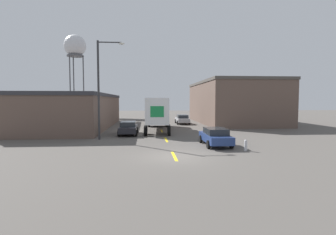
{
  "coord_description": "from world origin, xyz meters",
  "views": [
    {
      "loc": [
        -1.8,
        -16.98,
        3.68
      ],
      "look_at": [
        0.44,
        10.72,
        1.89
      ],
      "focal_mm": 28.0,
      "sensor_mm": 36.0,
      "label": 1
    }
  ],
  "objects_px": {
    "semi_truck": "(158,111)",
    "street_lamp": "(101,83)",
    "water_tower": "(75,47)",
    "fire_hydrant": "(246,145)",
    "parked_car_right_far": "(182,119)",
    "parked_car_right_near": "(215,136)",
    "parked_car_left_far": "(128,128)"
  },
  "relations": [
    {
      "from": "parked_car_right_far",
      "to": "parked_car_left_far",
      "type": "height_order",
      "value": "same"
    },
    {
      "from": "semi_truck",
      "to": "fire_hydrant",
      "type": "height_order",
      "value": "semi_truck"
    },
    {
      "from": "water_tower",
      "to": "street_lamp",
      "type": "height_order",
      "value": "water_tower"
    },
    {
      "from": "water_tower",
      "to": "fire_hydrant",
      "type": "distance_m",
      "value": 54.62
    },
    {
      "from": "water_tower",
      "to": "street_lamp",
      "type": "distance_m",
      "value": 43.16
    },
    {
      "from": "semi_truck",
      "to": "fire_hydrant",
      "type": "xyz_separation_m",
      "value": [
        5.89,
        -14.01,
        -1.98
      ]
    },
    {
      "from": "parked_car_right_far",
      "to": "street_lamp",
      "type": "xyz_separation_m",
      "value": [
        -9.85,
        -16.06,
        4.53
      ]
    },
    {
      "from": "parked_car_left_far",
      "to": "parked_car_right_far",
      "type": "bearing_deg",
      "value": 59.03
    },
    {
      "from": "semi_truck",
      "to": "parked_car_right_far",
      "type": "distance_m",
      "value": 9.77
    },
    {
      "from": "semi_truck",
      "to": "parked_car_right_far",
      "type": "relative_size",
      "value": 2.66
    },
    {
      "from": "parked_car_right_far",
      "to": "water_tower",
      "type": "relative_size",
      "value": 0.24
    },
    {
      "from": "water_tower",
      "to": "fire_hydrant",
      "type": "height_order",
      "value": "water_tower"
    },
    {
      "from": "parked_car_left_far",
      "to": "fire_hydrant",
      "type": "xyz_separation_m",
      "value": [
        9.22,
        -9.96,
        -0.35
      ]
    },
    {
      "from": "semi_truck",
      "to": "water_tower",
      "type": "distance_m",
      "value": 39.67
    },
    {
      "from": "parked_car_right_far",
      "to": "fire_hydrant",
      "type": "relative_size",
      "value": 5.61
    },
    {
      "from": "semi_truck",
      "to": "water_tower",
      "type": "height_order",
      "value": "water_tower"
    },
    {
      "from": "fire_hydrant",
      "to": "semi_truck",
      "type": "bearing_deg",
      "value": 112.79
    },
    {
      "from": "semi_truck",
      "to": "water_tower",
      "type": "bearing_deg",
      "value": 122.27
    },
    {
      "from": "parked_car_right_near",
      "to": "fire_hydrant",
      "type": "height_order",
      "value": "parked_car_right_near"
    },
    {
      "from": "fire_hydrant",
      "to": "parked_car_right_far",
      "type": "bearing_deg",
      "value": 94.06
    },
    {
      "from": "semi_truck",
      "to": "fire_hydrant",
      "type": "relative_size",
      "value": 14.91
    },
    {
      "from": "parked_car_left_far",
      "to": "street_lamp",
      "type": "relative_size",
      "value": 0.5
    },
    {
      "from": "parked_car_right_near",
      "to": "fire_hydrant",
      "type": "xyz_separation_m",
      "value": [
        1.61,
        -2.49,
        -0.35
      ]
    },
    {
      "from": "parked_car_right_near",
      "to": "water_tower",
      "type": "xyz_separation_m",
      "value": [
        -22.57,
        43.8,
        15.67
      ]
    },
    {
      "from": "parked_car_right_far",
      "to": "parked_car_right_near",
      "type": "distance_m",
      "value": 20.15
    },
    {
      "from": "parked_car_right_near",
      "to": "street_lamp",
      "type": "bearing_deg",
      "value": 157.44
    },
    {
      "from": "parked_car_right_far",
      "to": "parked_car_left_far",
      "type": "relative_size",
      "value": 1.0
    },
    {
      "from": "parked_car_right_far",
      "to": "street_lamp",
      "type": "height_order",
      "value": "street_lamp"
    },
    {
      "from": "parked_car_right_near",
      "to": "water_tower",
      "type": "relative_size",
      "value": 0.24
    },
    {
      "from": "street_lamp",
      "to": "fire_hydrant",
      "type": "bearing_deg",
      "value": -29.87
    },
    {
      "from": "semi_truck",
      "to": "street_lamp",
      "type": "height_order",
      "value": "street_lamp"
    },
    {
      "from": "parked_car_right_near",
      "to": "street_lamp",
      "type": "relative_size",
      "value": 0.5
    }
  ]
}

